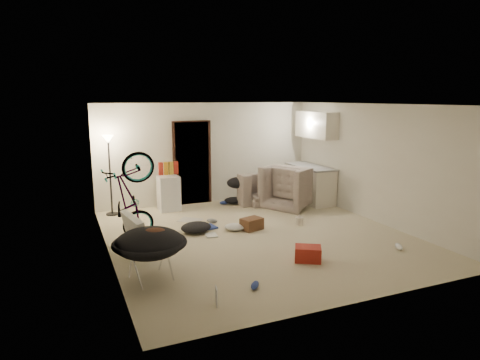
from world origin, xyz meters
name	(u,v)px	position (x,y,z in m)	size (l,w,h in m)	color
floor	(257,236)	(0.00, 0.00, -0.01)	(5.50, 6.00, 0.02)	beige
ceiling	(258,104)	(0.00, 0.00, 2.51)	(5.50, 6.00, 0.02)	white
wall_back	(207,153)	(0.00, 3.01, 1.25)	(5.50, 0.02, 2.50)	white
wall_front	(362,210)	(0.00, -3.01, 1.25)	(5.50, 0.02, 2.50)	white
wall_left	(105,183)	(-2.76, 0.00, 1.25)	(0.02, 6.00, 2.50)	white
wall_right	(375,163)	(2.76, 0.00, 1.25)	(0.02, 6.00, 2.50)	white
doorway	(192,163)	(-0.40, 2.97, 1.02)	(0.85, 0.10, 2.04)	black
door_trim	(192,163)	(-0.40, 2.94, 1.02)	(0.97, 0.04, 2.10)	#321A11
floor_lamp	(109,158)	(-2.40, 2.65, 1.31)	(0.28, 0.28, 1.81)	black
kitchen_counter	(310,184)	(2.43, 2.00, 0.44)	(0.60, 1.50, 0.88)	silver
counter_top	(310,167)	(2.43, 2.00, 0.90)	(0.64, 1.54, 0.04)	gray
kitchen_uppers	(316,125)	(2.56, 2.00, 1.95)	(0.38, 1.40, 0.65)	silver
sofa	(272,189)	(1.57, 2.45, 0.29)	(2.00, 0.78, 0.58)	#3C443C
armchair	(293,191)	(1.82, 1.79, 0.37)	(1.13, 0.99, 0.74)	#3C443C
bicycle	(130,218)	(-2.30, 0.58, 0.45)	(0.60, 1.71, 0.90)	black
book_asset	(217,308)	(-1.71, -2.43, 0.01)	(0.18, 0.24, 0.02)	#A62418
mini_fridge	(169,193)	(-1.11, 2.55, 0.41)	(0.48, 0.48, 0.81)	white
snack_box_0	(161,169)	(-1.28, 2.55, 1.00)	(0.10, 0.07, 0.30)	#A62418
snack_box_1	(166,168)	(-1.16, 2.55, 1.00)	(0.10, 0.07, 0.30)	orange
snack_box_2	(171,168)	(-1.04, 2.55, 1.00)	(0.10, 0.07, 0.30)	gold
snack_box_3	(176,168)	(-0.92, 2.55, 1.00)	(0.10, 0.07, 0.30)	#A62418
saucer_chair	(150,250)	(-2.30, -1.21, 0.46)	(1.08, 1.08, 0.77)	silver
hoodie	(153,236)	(-2.25, -1.24, 0.67)	(0.48, 0.40, 0.22)	#482618
sofa_drape	(238,183)	(0.62, 2.45, 0.54)	(0.56, 0.46, 0.28)	black
tv_box	(136,234)	(-2.30, 0.00, 0.33)	(0.12, 0.99, 0.65)	silver
drink_case_a	(252,224)	(0.06, 0.39, 0.12)	(0.41, 0.29, 0.24)	brown
drink_case_b	(308,254)	(0.21, -1.50, 0.12)	(0.42, 0.31, 0.24)	#A62418
juicer	(299,220)	(1.12, 0.31, 0.09)	(0.16, 0.16, 0.23)	beige
newspaper	(190,220)	(-0.89, 1.52, 0.00)	(0.37, 0.48, 0.01)	#B0A9A2
book_blue	(209,227)	(-0.69, 0.85, 0.02)	(0.24, 0.33, 0.03)	#283C92
book_white	(211,235)	(-0.83, 0.33, 0.01)	(0.21, 0.28, 0.03)	silver
shoe_0	(224,203)	(0.29, 2.55, 0.04)	(0.24, 0.10, 0.09)	#283C92
shoe_1	(212,221)	(-0.53, 1.14, 0.05)	(0.25, 0.10, 0.09)	slate
shoe_2	(255,285)	(-1.02, -2.09, 0.04)	(0.24, 0.10, 0.09)	#283C92
shoe_4	(399,247)	(1.97, -1.66, 0.05)	(0.26, 0.11, 0.10)	white
clothes_lump_a	(196,227)	(-1.03, 0.67, 0.10)	(0.61, 0.53, 0.20)	black
clothes_lump_b	(234,200)	(0.55, 2.55, 0.08)	(0.50, 0.43, 0.15)	black
clothes_lump_c	(235,227)	(-0.27, 0.49, 0.06)	(0.42, 0.36, 0.13)	silver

